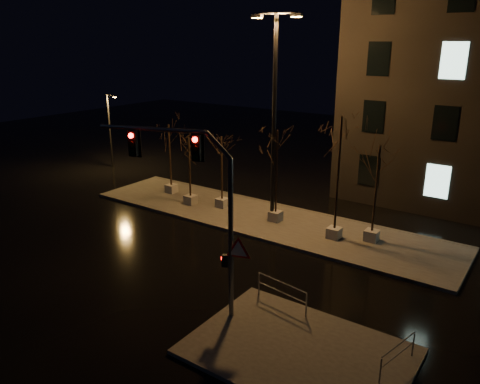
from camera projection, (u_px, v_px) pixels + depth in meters
The scene contains 14 objects.
ground at pixel (193, 257), 22.19m from camera, with size 90.00×90.00×0.00m, color black.
median at pixel (261, 218), 26.84m from camera, with size 22.00×5.00×0.15m, color #46443F.
sidewalk_corner at pixel (298, 351), 15.35m from camera, with size 7.00×5.00×0.15m, color #46443F.
tree_0 at pixel (169, 140), 30.06m from camera, with size 1.80×1.80×4.68m.
tree_1 at pixel (189, 153), 27.99m from camera, with size 1.80×1.80×4.27m.
tree_2 at pixel (222, 153), 27.40m from camera, with size 1.80×1.80×4.46m.
tree_3 at pixel (277, 151), 25.07m from camera, with size 1.80×1.80×5.27m.
tree_4 at pixel (340, 145), 22.51m from camera, with size 1.80×1.80×6.42m.
tree_5 at pixel (378, 167), 22.50m from camera, with size 1.80×1.80×5.07m.
traffic_signal_mast at pixel (200, 197), 16.18m from camera, with size 5.37×1.77×6.84m.
streetlight_main at pixel (274, 107), 24.41m from camera, with size 2.75×0.45×11.00m.
streetlight_far at pixel (110, 128), 37.12m from camera, with size 1.14×0.20×5.82m.
guard_rail_a at pixel (282, 290), 17.67m from camera, with size 2.31×0.39×1.01m.
guard_rail_b at pixel (398, 353), 14.25m from camera, with size 0.49×1.86×0.91m.
Camera 1 is at (13.37, -15.24, 9.80)m, focal length 35.00 mm.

